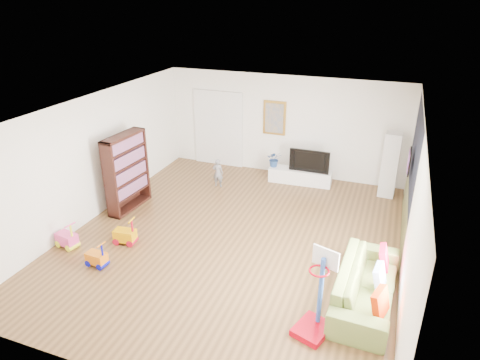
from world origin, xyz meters
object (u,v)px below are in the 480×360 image
at_px(media_console, 300,176).
at_px(sofa, 366,285).
at_px(bookshelf, 127,172).
at_px(basketball_hoop, 315,295).

distance_m(media_console, sofa, 4.74).
bearing_deg(bookshelf, basketball_hoop, -23.73).
xyz_separation_m(sofa, basketball_hoop, (-0.66, -0.99, 0.36)).
xyz_separation_m(media_console, bookshelf, (-3.41, -2.76, 0.70)).
bearing_deg(basketball_hoop, media_console, 124.06).
xyz_separation_m(media_console, sofa, (2.08, -4.26, 0.13)).
distance_m(bookshelf, basketball_hoop, 5.44).
bearing_deg(basketball_hoop, sofa, 75.41).
height_order(sofa, basketball_hoop, basketball_hoop).
relative_size(media_console, basketball_hoop, 1.19).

